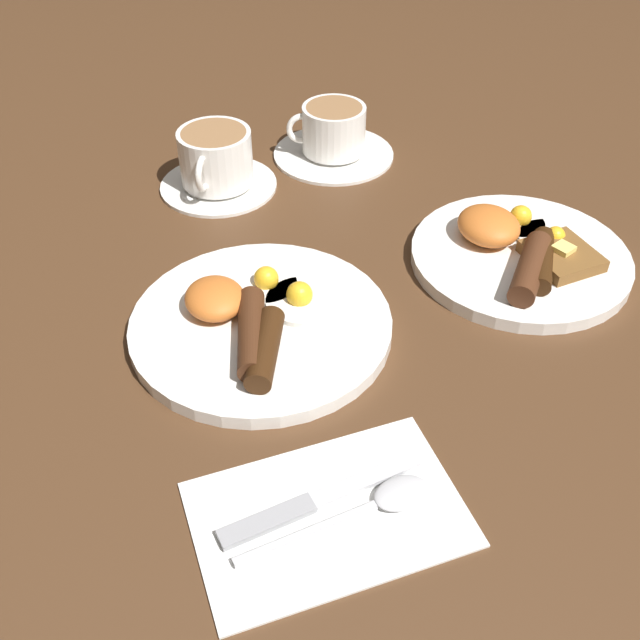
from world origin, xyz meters
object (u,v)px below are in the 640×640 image
(breakfast_plate_near, at_px, (259,322))
(teacup_near, at_px, (216,163))
(spoon, at_px, (382,501))
(teacup_far, at_px, (333,136))
(breakfast_plate_far, at_px, (519,251))
(knife, at_px, (311,503))

(breakfast_plate_near, distance_m, teacup_near, 0.29)
(breakfast_plate_near, xyz_separation_m, spoon, (0.24, 0.02, -0.00))
(teacup_far, relative_size, spoon, 0.99)
(breakfast_plate_near, relative_size, breakfast_plate_far, 1.08)
(knife, distance_m, spoon, 0.06)
(breakfast_plate_far, distance_m, teacup_near, 0.39)
(knife, xyz_separation_m, spoon, (0.02, 0.05, 0.00))
(breakfast_plate_far, xyz_separation_m, knife, (0.22, -0.34, -0.01))
(knife, bearing_deg, teacup_far, 60.86)
(teacup_far, distance_m, spoon, 0.57)
(breakfast_plate_far, xyz_separation_m, teacup_far, (-0.30, -0.10, 0.01))
(breakfast_plate_far, relative_size, spoon, 1.46)
(breakfast_plate_far, bearing_deg, knife, -56.84)
(teacup_near, height_order, knife, teacup_near)
(teacup_near, relative_size, knife, 0.85)
(breakfast_plate_near, relative_size, knife, 1.50)
(teacup_far, bearing_deg, breakfast_plate_near, -34.34)
(breakfast_plate_far, distance_m, teacup_far, 0.32)
(knife, bearing_deg, teacup_near, 77.52)
(teacup_near, xyz_separation_m, teacup_far, (-0.02, 0.17, -0.01))
(breakfast_plate_near, distance_m, breakfast_plate_far, 0.31)
(breakfast_plate_near, xyz_separation_m, teacup_near, (-0.28, 0.04, 0.02))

